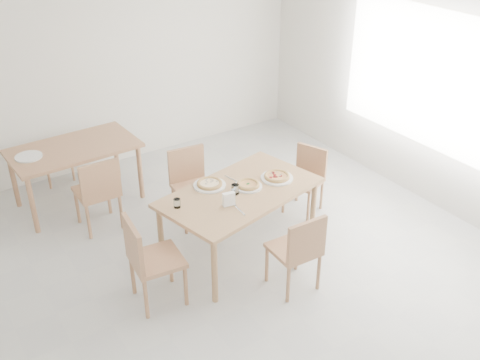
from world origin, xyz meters
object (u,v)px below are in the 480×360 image
main_table (240,197)px  pizza_margherita (248,184)px  chair_west (147,256)px  tumbler_b (177,203)px  plate_mushroom (210,185)px  tumbler_a (235,189)px  plate_empty (29,157)px  chair_east (307,175)px  pizza_pepperoni (277,176)px  napkin_holder (229,200)px  pizza_mushroom (210,183)px  second_table (74,153)px  plate_margherita (248,186)px  chair_back_n (49,147)px  chair_back_s (98,189)px  chair_south (299,248)px  chair_north (191,180)px  plate_pepperoni (277,178)px

main_table → pizza_margherita: bearing=-4.7°
main_table → chair_west: size_ratio=1.96×
main_table → chair_west: 1.18m
main_table → tumbler_b: 0.70m
plate_mushroom → tumbler_b: (-0.47, -0.18, 0.04)m
pizza_margherita → tumbler_a: bearing=-168.2°
chair_west → plate_empty: bearing=17.5°
chair_east → pizza_margherita: 1.12m
plate_mushroom → pizza_pepperoni: (0.67, -0.25, 0.02)m
pizza_margherita → napkin_holder: (-0.36, -0.20, 0.04)m
pizza_margherita → pizza_mushroom: (-0.32, 0.23, 0.00)m
tumbler_a → second_table: size_ratio=0.07×
plate_margherita → chair_back_n: 3.01m
main_table → chair_west: chair_west is taller
main_table → pizza_pepperoni: pizza_pepperoni is taller
plate_mushroom → chair_back_n: size_ratio=0.43×
napkin_holder → chair_east: bearing=27.9°
pizza_pepperoni → plate_empty: pizza_pepperoni is taller
chair_back_n → chair_back_s: bearing=-94.0°
plate_mushroom → second_table: plate_mushroom is taller
chair_south → main_table: bearing=-80.1°
tumbler_a → chair_back_s: 1.62m
chair_east → pizza_pepperoni: pizza_pepperoni is taller
chair_south → tumbler_a: (-0.19, 0.81, 0.31)m
chair_east → pizza_pepperoni: (-0.68, -0.30, 0.33)m
chair_south → tumbler_b: bearing=-46.6°
main_table → plate_margherita: size_ratio=6.18×
chair_west → napkin_holder: chair_west is taller
second_table → tumbler_b: bearing=-80.4°
chair_south → pizza_margherita: size_ratio=2.89×
chair_north → pizza_mushroom: chair_north is taller
chair_south → second_table: size_ratio=0.57×
chair_back_n → pizza_pepperoni: bearing=-66.8°
plate_pepperoni → pizza_mushroom: size_ratio=1.06×
tumbler_b → plate_mushroom: bearing=21.2°
plate_mushroom → plate_empty: same height
chair_west → main_table: bearing=-73.4°
plate_mushroom → chair_back_s: bearing=132.1°
chair_west → tumbler_a: (1.08, 0.20, 0.27)m
plate_pepperoni → pizza_margherita: pizza_margherita is taller
chair_north → plate_pepperoni: 1.06m
pizza_pepperoni → chair_back_s: (-1.54, 1.21, -0.26)m
pizza_mushroom → chair_south: bearing=-73.3°
chair_south → chair_back_n: bearing=-68.0°
main_table → chair_south: 0.86m
main_table → chair_north: (-0.12, 0.85, -0.17)m
pizza_mushroom → chair_back_n: (-0.97, 2.47, -0.33)m
napkin_holder → plate_empty: 2.52m
pizza_margherita → chair_east: bearing=15.4°
chair_west → tumbler_a: bearing=-73.8°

